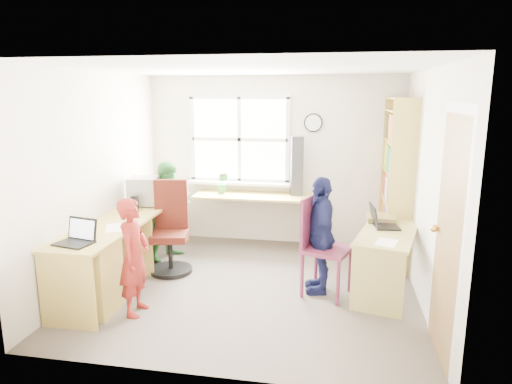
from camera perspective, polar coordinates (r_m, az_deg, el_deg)
room at (r=5.00m, az=-0.19°, el=1.50°), size 3.64×3.44×2.44m
l_desk at (r=5.25m, az=-15.37°, el=-7.04°), size 2.38×2.95×0.75m
right_desk at (r=5.18m, az=16.04°, el=-6.81°), size 0.82×1.30×0.69m
bookshelf at (r=6.08m, az=17.12°, el=0.81°), size 0.30×1.02×2.10m
swivel_chair at (r=5.70m, az=-10.61°, el=-5.02°), size 0.61×0.61×1.11m
wooden_chair at (r=4.98m, az=8.03°, el=-6.18°), size 0.59×0.59×1.08m
crt_monitor at (r=5.97m, az=-13.78°, el=0.12°), size 0.40×0.37×0.36m
laptop_left at (r=4.69m, az=-21.44°, el=-5.30°), size 0.38×0.34×0.23m
laptop_right at (r=5.29m, az=15.36°, el=-3.56°), size 0.34×0.39×0.25m
speaker_a at (r=5.76m, az=-14.91°, el=-1.36°), size 0.11×0.11×0.17m
speaker_b at (r=6.19m, az=-12.77°, el=-0.34°), size 0.09×0.09×0.17m
cd_tower at (r=6.37m, az=5.10°, el=3.26°), size 0.20×0.18×0.82m
game_box at (r=5.52m, az=15.36°, el=-3.17°), size 0.32×0.32×0.06m
paper_a at (r=5.07m, az=-16.93°, el=-4.30°), size 0.35×0.40×0.00m
paper_b at (r=4.75m, az=16.02°, el=-6.10°), size 0.26×0.32×0.00m
potted_plant at (r=6.49m, az=-4.22°, el=1.14°), size 0.19×0.16×0.31m
person_red at (r=4.65m, az=-14.98°, el=-7.83°), size 0.30×0.44×1.17m
person_green at (r=6.09m, az=-10.58°, el=-2.27°), size 0.71×0.78×1.29m
person_navy at (r=5.02m, az=8.08°, el=-5.33°), size 0.41×0.79×1.29m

